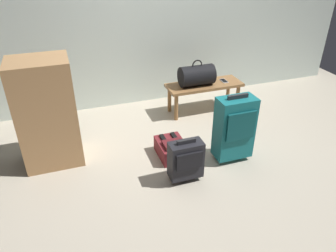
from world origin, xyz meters
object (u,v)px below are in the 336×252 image
(cell_phone, at_px, (224,81))
(suitcase_small_charcoal, at_px, (186,160))
(side_cabinet, at_px, (47,114))
(bench, at_px, (204,88))
(duffel_bag_black, at_px, (197,75))
(backpack_maroon, at_px, (171,148))
(suitcase_upright_teal, at_px, (234,128))

(cell_phone, xyz_separation_m, suitcase_small_charcoal, (-1.06, -1.29, -0.16))
(cell_phone, height_order, side_cabinet, side_cabinet)
(bench, bearing_deg, duffel_bag_black, -180.00)
(suitcase_small_charcoal, distance_m, side_cabinet, 1.43)
(bench, distance_m, duffel_bag_black, 0.22)
(cell_phone, bearing_deg, backpack_maroon, -140.42)
(duffel_bag_black, distance_m, suitcase_small_charcoal, 1.48)
(suitcase_upright_teal, height_order, side_cabinet, side_cabinet)
(bench, distance_m, backpack_maroon, 1.18)
(suitcase_small_charcoal, bearing_deg, suitcase_upright_teal, 15.89)
(duffel_bag_black, relative_size, cell_phone, 3.06)
(side_cabinet, bearing_deg, cell_phone, 13.32)
(duffel_bag_black, bearing_deg, side_cabinet, -163.84)
(bench, xyz_separation_m, side_cabinet, (-1.95, -0.53, 0.22))
(backpack_maroon, bearing_deg, suitcase_small_charcoal, -90.96)
(duffel_bag_black, bearing_deg, cell_phone, -0.30)
(cell_phone, height_order, suitcase_upright_teal, suitcase_upright_teal)
(cell_phone, distance_m, suitcase_upright_teal, 1.21)
(suitcase_upright_teal, distance_m, backpack_maroon, 0.70)
(backpack_maroon, relative_size, side_cabinet, 0.35)
(suitcase_small_charcoal, distance_m, backpack_maroon, 0.45)
(duffel_bag_black, xyz_separation_m, side_cabinet, (-1.83, -0.53, 0.03))
(cell_phone, height_order, backpack_maroon, cell_phone)
(cell_phone, bearing_deg, bench, 179.57)
(bench, height_order, duffel_bag_black, duffel_bag_black)
(suitcase_upright_teal, relative_size, backpack_maroon, 1.96)
(side_cabinet, bearing_deg, suitcase_small_charcoal, -33.00)
(bench, bearing_deg, suitcase_upright_teal, -99.20)
(bench, xyz_separation_m, duffel_bag_black, (-0.12, -0.00, 0.19))
(cell_phone, bearing_deg, suitcase_upright_teal, -112.53)
(suitcase_small_charcoal, bearing_deg, cell_phone, 50.65)
(suitcase_upright_teal, bearing_deg, side_cabinet, 161.44)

